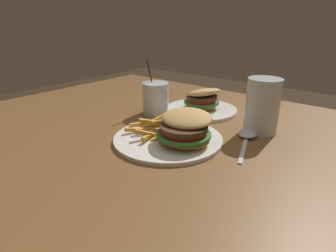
{
  "coord_description": "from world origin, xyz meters",
  "views": [
    {
      "loc": [
        0.38,
        -0.56,
        1.06
      ],
      "look_at": [
        -0.04,
        -0.05,
        0.8
      ],
      "focal_mm": 30.0,
      "sensor_mm": 36.0,
      "label": 1
    }
  ],
  "objects_px": {
    "meal_plate_far": "(202,103)",
    "juice_glass": "(156,99)",
    "meal_plate_near": "(176,133)",
    "spoon": "(247,135)",
    "beer_glass": "(262,108)"
  },
  "relations": [
    {
      "from": "meal_plate_far",
      "to": "juice_glass",
      "type": "bearing_deg",
      "value": -133.95
    },
    {
      "from": "meal_plate_near",
      "to": "juice_glass",
      "type": "relative_size",
      "value": 1.61
    },
    {
      "from": "meal_plate_near",
      "to": "spoon",
      "type": "height_order",
      "value": "meal_plate_near"
    },
    {
      "from": "beer_glass",
      "to": "meal_plate_far",
      "type": "bearing_deg",
      "value": 167.06
    },
    {
      "from": "meal_plate_far",
      "to": "spoon",
      "type": "bearing_deg",
      "value": -27.37
    },
    {
      "from": "meal_plate_near",
      "to": "juice_glass",
      "type": "height_order",
      "value": "juice_glass"
    },
    {
      "from": "meal_plate_near",
      "to": "juice_glass",
      "type": "distance_m",
      "value": 0.25
    },
    {
      "from": "meal_plate_near",
      "to": "meal_plate_far",
      "type": "relative_size",
      "value": 1.17
    },
    {
      "from": "juice_glass",
      "to": "spoon",
      "type": "distance_m",
      "value": 0.32
    },
    {
      "from": "meal_plate_near",
      "to": "beer_glass",
      "type": "distance_m",
      "value": 0.25
    },
    {
      "from": "beer_glass",
      "to": "meal_plate_far",
      "type": "xyz_separation_m",
      "value": [
        -0.22,
        0.05,
        -0.04
      ]
    },
    {
      "from": "beer_glass",
      "to": "meal_plate_near",
      "type": "bearing_deg",
      "value": -122.79
    },
    {
      "from": "meal_plate_near",
      "to": "juice_glass",
      "type": "xyz_separation_m",
      "value": [
        -0.2,
        0.15,
        0.02
      ]
    },
    {
      "from": "juice_glass",
      "to": "spoon",
      "type": "bearing_deg",
      "value": 0.1
    },
    {
      "from": "spoon",
      "to": "meal_plate_far",
      "type": "xyz_separation_m",
      "value": [
        -0.21,
        0.11,
        0.02
      ]
    }
  ]
}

